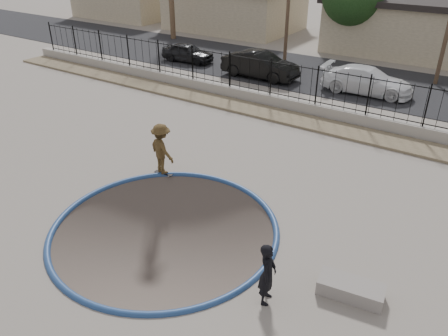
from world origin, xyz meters
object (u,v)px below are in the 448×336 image
object	(u,v)px
videographer	(267,274)
car_c	(367,80)
skater	(162,151)
car_a	(188,53)
concrete_ledge	(351,289)
skateboard	(164,173)
car_b	(260,65)

from	to	relation	value
videographer	car_c	bearing A→B (deg)	-5.55
skater	car_a	distance (m)	15.99
concrete_ledge	car_a	world-z (taller)	car_a
skateboard	car_b	size ratio (longest dim) A/B	0.16
concrete_ledge	videographer	bearing A→B (deg)	-142.01
concrete_ledge	car_c	size ratio (longest dim) A/B	0.32
videographer	car_c	world-z (taller)	videographer
videographer	concrete_ledge	distance (m)	2.22
skateboard	car_a	world-z (taller)	car_a
car_b	car_c	bearing A→B (deg)	-83.10
videographer	car_b	world-z (taller)	videographer
skateboard	concrete_ledge	xyz separation A→B (m)	(7.96, -2.14, 0.15)
skater	car_c	world-z (taller)	skater
skateboard	car_c	xyz separation A→B (m)	(3.34, 13.40, 0.71)
car_a	videographer	bearing A→B (deg)	-140.97
skateboard	concrete_ledge	bearing A→B (deg)	-23.94
skater	concrete_ledge	distance (m)	8.27
skater	skateboard	distance (m)	0.91
car_b	videographer	bearing A→B (deg)	-149.65
concrete_ledge	skateboard	bearing A→B (deg)	164.97
concrete_ledge	car_a	size ratio (longest dim) A/B	0.43
videographer	car_c	size ratio (longest dim) A/B	0.34
skater	car_c	distance (m)	13.81
concrete_ledge	car_b	bearing A→B (deg)	126.66
car_c	concrete_ledge	bearing A→B (deg)	-166.52
concrete_ledge	skater	bearing A→B (deg)	164.97
videographer	skater	bearing A→B (deg)	45.79
skateboard	concrete_ledge	size ratio (longest dim) A/B	0.48
skater	skateboard	bearing A→B (deg)	170.16
skateboard	car_b	world-z (taller)	car_b
car_a	car_b	size ratio (longest dim) A/B	0.77
videographer	car_a	distance (m)	22.62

